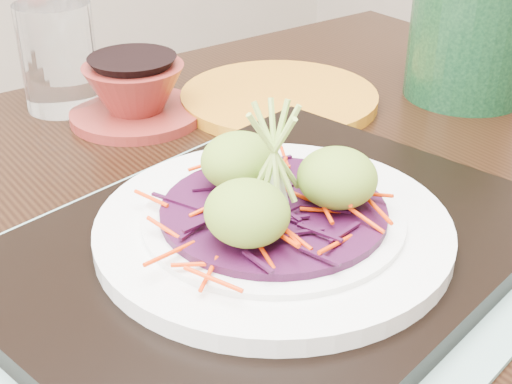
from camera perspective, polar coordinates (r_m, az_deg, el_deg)
dining_table at (r=0.60m, az=-4.92°, el=-10.92°), size 1.13×0.76×0.70m
placemat at (r=0.51m, az=1.36°, el=-5.35°), size 0.49×0.42×0.00m
serving_tray at (r=0.51m, az=1.37°, el=-4.38°), size 0.43×0.35×0.02m
white_plate at (r=0.50m, az=1.39°, el=-2.76°), size 0.25×0.25×0.02m
cabbage_bed at (r=0.49m, az=1.41°, el=-1.52°), size 0.16×0.16×0.01m
carrot_julienne at (r=0.49m, az=1.42°, el=-0.74°), size 0.19×0.19×0.01m
guacamole_scoops at (r=0.48m, az=1.49°, el=0.72°), size 0.14×0.12×0.04m
scallion_garnish at (r=0.47m, az=1.47°, el=2.78°), size 0.06×0.06×0.09m
water_glass at (r=0.78m, az=-15.53°, el=10.40°), size 0.10×0.10×0.11m
terracotta_bowl_set at (r=0.74m, az=-9.64°, el=7.65°), size 0.15×0.15×0.06m
yellow_plate at (r=0.77m, az=1.86°, el=7.53°), size 0.25×0.25×0.01m
green_jar at (r=0.81m, az=16.86°, el=12.41°), size 0.17×0.17×0.15m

